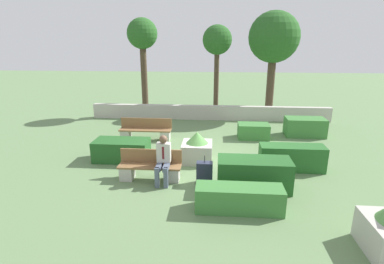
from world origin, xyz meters
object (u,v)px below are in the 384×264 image
suitcase (204,173)px  tree_leftmost (142,38)px  person_seated_man (163,157)px  planter_corner_right (197,148)px  bench_left_side (146,132)px  bench_front (150,169)px  tree_center_right (274,39)px  tree_center_left (217,43)px

suitcase → tree_leftmost: 9.43m
person_seated_man → suitcase: size_ratio=1.61×
person_seated_man → planter_corner_right: 1.83m
bench_left_side → tree_leftmost: 5.69m
planter_corner_right → tree_leftmost: 7.93m
person_seated_man → planter_corner_right: (0.83, 1.60, -0.31)m
bench_front → planter_corner_right: planter_corner_right is taller
bench_left_side → tree_center_right: size_ratio=0.39×
planter_corner_right → tree_center_left: bearing=85.1°
suitcase → tree_center_left: (0.27, 8.33, 3.41)m
bench_front → tree_leftmost: bearing=103.9°
tree_leftmost → planter_corner_right: bearing=-63.4°
person_seated_man → planter_corner_right: bearing=62.5°
person_seated_man → tree_leftmost: bearing=106.5°
bench_front → person_seated_man: 0.60m
planter_corner_right → tree_leftmost: size_ratio=0.20×
tree_center_right → bench_front: bearing=-120.0°
person_seated_man → tree_leftmost: size_ratio=0.27×
tree_center_left → person_seated_man: bearing=-99.6°
bench_left_side → suitcase: size_ratio=2.49×
tree_center_left → planter_corner_right: bearing=-94.9°
planter_corner_right → tree_center_right: tree_center_right is taller
bench_front → tree_leftmost: (-1.94, 7.83, 3.62)m
suitcase → tree_center_left: size_ratio=0.18×
tree_leftmost → bench_left_side: bearing=-77.0°
suitcase → bench_left_side: bearing=124.1°
bench_left_side → suitcase: (2.51, -3.69, -0.01)m
bench_front → tree_leftmost: tree_leftmost is taller
bench_front → tree_center_left: 9.05m
bench_left_side → planter_corner_right: (2.20, -2.08, 0.10)m
suitcase → tree_center_left: bearing=88.2°
bench_left_side → person_seated_man: bearing=-69.9°
bench_front → bench_left_side: size_ratio=0.86×
planter_corner_right → tree_center_left: 7.50m
suitcase → tree_center_right: tree_center_right is taller
bench_front → suitcase: (1.55, -0.15, -0.00)m
planter_corner_right → suitcase: bearing=-79.2°
suitcase → planter_corner_right: bearing=100.8°
bench_front → tree_center_right: 9.85m
bench_front → tree_center_right: bearing=60.0°
bench_left_side → tree_center_right: tree_center_right is taller
person_seated_man → bench_left_side: bearing=110.3°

